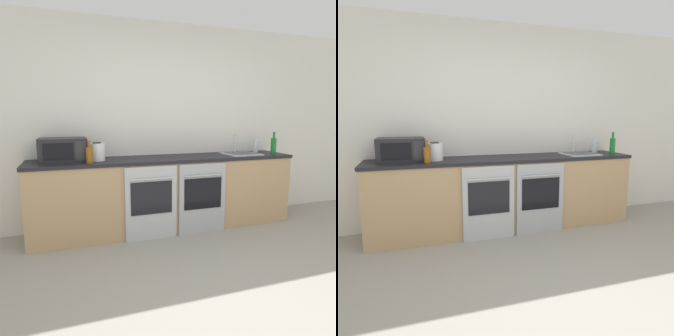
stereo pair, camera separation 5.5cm
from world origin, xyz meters
TOP-DOWN VIEW (x-y plane):
  - ground_plane at (0.00, 0.00)m, footprint 16.00×16.00m
  - wall_back at (0.00, 2.18)m, footprint 10.00×0.06m
  - counter_back at (0.00, 1.85)m, footprint 3.31×0.62m
  - oven_left at (-0.29, 1.54)m, footprint 0.61×0.06m
  - oven_right at (0.35, 1.54)m, footprint 0.61×0.06m
  - microwave at (-1.22, 1.90)m, footprint 0.52×0.39m
  - bottle_clear at (1.38, 1.98)m, footprint 0.08×0.08m
  - bottle_amber at (-0.95, 1.65)m, footprint 0.07×0.07m
  - bottle_green at (1.47, 1.70)m, footprint 0.07×0.07m
  - kettle at (-0.85, 1.83)m, footprint 0.18×0.18m
  - sink at (1.04, 1.82)m, footprint 0.44×0.41m

SIDE VIEW (x-z plane):
  - ground_plane at x=0.00m, z-range 0.00..0.00m
  - oven_left at x=-0.29m, z-range 0.01..0.87m
  - oven_right at x=0.35m, z-range 0.01..0.87m
  - counter_back at x=0.00m, z-range 0.00..0.92m
  - sink at x=1.04m, z-range 0.80..1.06m
  - bottle_clear at x=1.38m, z-range 0.89..1.10m
  - bottle_amber at x=-0.95m, z-range 0.89..1.13m
  - kettle at x=-0.85m, z-range 0.91..1.12m
  - bottle_green at x=1.47m, z-range 0.88..1.18m
  - microwave at x=-1.22m, z-range 0.91..1.18m
  - wall_back at x=0.00m, z-range 0.00..2.60m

